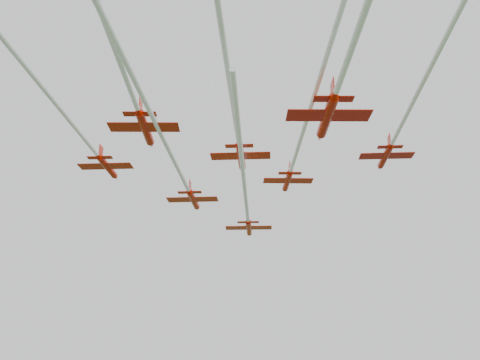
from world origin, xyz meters
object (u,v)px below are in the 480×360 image
at_px(jet_row4_right, 359,28).
at_px(jet_row3_left, 78,131).
at_px(jet_row2_right, 299,144).
at_px(jet_row2_left, 176,165).
at_px(jet_lead, 246,202).
at_px(jet_row3_mid, 235,118).
at_px(jet_row4_left, 119,59).
at_px(jet_row3_right, 398,131).

bearing_deg(jet_row4_right, jet_row3_left, 143.15).
bearing_deg(jet_row2_right, jet_row2_left, 170.20).
distance_m(jet_lead, jet_row3_mid, 26.28).
bearing_deg(jet_lead, jet_row4_left, -104.74).
bearing_deg(jet_row4_left, jet_row2_right, 50.79).
xyz_separation_m(jet_row2_right, jet_row3_right, (14.23, -1.18, -1.29)).
relative_size(jet_lead, jet_row3_left, 1.27).
distance_m(jet_lead, jet_row4_right, 49.73).
distance_m(jet_row3_mid, jet_row3_right, 21.77).
xyz_separation_m(jet_row2_right, jet_row3_left, (-23.06, -20.52, -2.06)).
height_order(jet_row2_right, jet_row3_left, jet_row2_right).
bearing_deg(jet_row3_right, jet_row4_left, -147.39).
xyz_separation_m(jet_row3_right, jet_row4_left, (-22.07, -30.76, -0.87)).
relative_size(jet_row2_right, jet_row4_right, 0.90).
distance_m(jet_row2_left, jet_row3_right, 32.08).
bearing_deg(jet_lead, jet_row3_mid, -91.32).
bearing_deg(jet_row2_left, jet_lead, 57.32).
distance_m(jet_row2_right, jet_row3_mid, 13.03).
distance_m(jet_row2_left, jet_row3_mid, 14.89).
bearing_deg(jet_row2_right, jet_row3_mid, -136.88).
height_order(jet_row2_right, jet_row4_left, jet_row2_right).
distance_m(jet_lead, jet_row3_right, 31.33).
bearing_deg(jet_row3_right, jet_lead, 133.16).
height_order(jet_lead, jet_row3_right, jet_row3_right).
bearing_deg(jet_row3_mid, jet_row2_left, 130.26).
relative_size(jet_lead, jet_row4_right, 1.00).
distance_m(jet_row2_left, jet_row4_left, 28.37).
xyz_separation_m(jet_lead, jet_row2_right, (14.07, -12.07, 3.50)).
xyz_separation_m(jet_row3_right, jet_row4_right, (1.00, -26.93, -1.80)).
xyz_separation_m(jet_row2_left, jet_row3_mid, (13.06, -6.91, 1.87)).
bearing_deg(jet_lead, jet_row2_left, -124.20).
bearing_deg(jet_row3_left, jet_row3_right, 5.90).
distance_m(jet_row3_right, jet_row4_right, 27.01).
distance_m(jet_row3_mid, jet_row4_left, 20.09).
relative_size(jet_row3_mid, jet_row4_right, 0.84).
relative_size(jet_row3_mid, jet_row4_left, 0.92).
bearing_deg(jet_row3_right, jet_row4_right, -109.62).
bearing_deg(jet_row2_right, jet_lead, 112.80).
bearing_deg(jet_row3_left, jet_row3_mid, 2.63).
xyz_separation_m(jet_row3_mid, jet_row3_right, (18.75, 11.03, -0.88)).
bearing_deg(jet_row3_right, jet_row3_mid, -171.27).
distance_m(jet_lead, jet_row2_left, 17.76).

